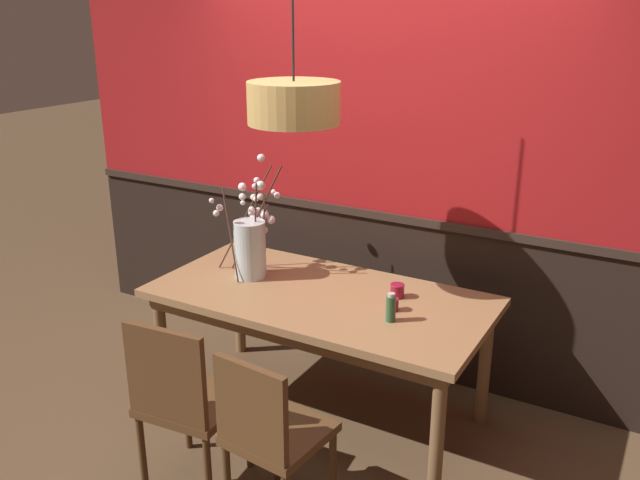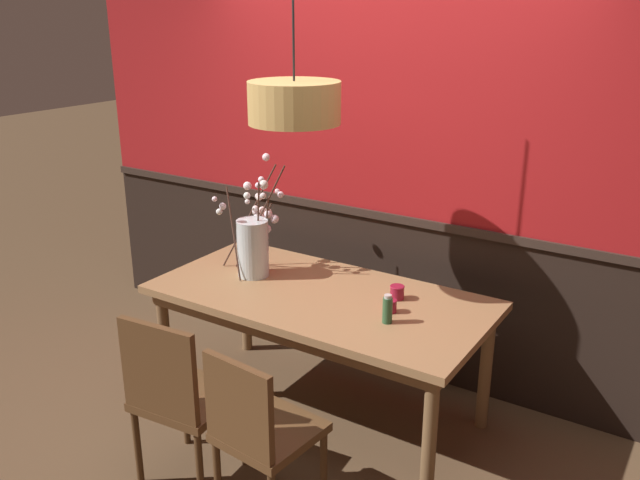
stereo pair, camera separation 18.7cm
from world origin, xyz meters
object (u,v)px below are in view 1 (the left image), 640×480
chair_far_side_right (426,289)px  chair_near_side_right (270,431)px  chair_near_side_left (184,397)px  pendant_lamp (294,103)px  condiment_bottle (391,308)px  candle_holder_nearer_center (397,291)px  candle_holder_nearer_edge (393,304)px  chair_far_side_left (346,276)px  dining_table (320,307)px  vase_with_blossoms (251,246)px

chair_far_side_right → chair_near_side_right: (-0.04, -1.80, -0.02)m
chair_near_side_left → pendant_lamp: 1.57m
chair_far_side_right → condiment_bottle: bearing=-79.6°
candle_holder_nearer_center → condiment_bottle: bearing=-72.9°
candle_holder_nearer_edge → candle_holder_nearer_center: bearing=106.2°
candle_holder_nearer_center → candle_holder_nearer_edge: (0.05, -0.17, -0.00)m
chair_far_side_left → condiment_bottle: bearing=-52.0°
chair_far_side_right → condiment_bottle: (0.19, -1.01, 0.32)m
chair_far_side_right → chair_near_side_right: size_ratio=1.07×
chair_far_side_right → chair_near_side_left: size_ratio=1.02×
chair_near_side_left → condiment_bottle: size_ratio=6.09×
chair_far_side_left → condiment_bottle: size_ratio=5.81×
dining_table → chair_far_side_right: bearing=71.3°
chair_far_side_left → chair_near_side_right: same height
dining_table → chair_far_side_right: (0.30, 0.89, -0.16)m
candle_holder_nearer_center → condiment_bottle: condiment_bottle is taller
chair_far_side_right → condiment_bottle: 1.08m
chair_far_side_left → condiment_bottle: (0.77, -0.98, 0.33)m
chair_near_side_right → pendant_lamp: 1.63m
chair_near_side_right → condiment_bottle: size_ratio=5.81×
chair_near_side_right → condiment_bottle: (0.23, 0.79, 0.34)m
chair_near_side_right → condiment_bottle: bearing=73.8°
dining_table → pendant_lamp: size_ratio=1.88×
vase_with_blossoms → chair_near_side_left: bearing=-75.2°
dining_table → chair_near_side_left: (-0.24, -0.90, -0.17)m
dining_table → candle_holder_nearer_edge: bearing=0.3°
dining_table → vase_with_blossoms: 0.56m
chair_near_side_right → vase_with_blossoms: bearing=128.5°
chair_far_side_left → pendant_lamp: 1.60m
chair_near_side_right → chair_near_side_left: size_ratio=0.96×
chair_near_side_left → candle_holder_nearer_edge: size_ratio=13.35×
vase_with_blossoms → candle_holder_nearer_edge: 0.95m
chair_far_side_right → vase_with_blossoms: bearing=-132.7°
chair_far_side_right → vase_with_blossoms: size_ratio=1.41×
chair_near_side_right → dining_table: bearing=105.8°
chair_near_side_left → chair_far_side_right: bearing=73.1°
candle_holder_nearer_edge → dining_table: bearing=-179.7°
vase_with_blossoms → candle_holder_nearer_edge: size_ratio=9.72×
chair_far_side_left → chair_far_side_right: size_ratio=0.93×
condiment_bottle → chair_far_side_left: bearing=128.0°
dining_table → condiment_bottle: bearing=-14.0°
condiment_bottle → candle_holder_nearer_edge: bearing=108.3°
chair_near_side_right → condiment_bottle: 0.89m
chair_near_side_right → vase_with_blossoms: vase_with_blossoms is taller
candle_holder_nearer_center → candle_holder_nearer_edge: size_ratio=1.16×
chair_near_side_left → pendant_lamp: pendant_lamp is taller
chair_far_side_right → pendant_lamp: (-0.43, -0.93, 1.30)m
chair_far_side_right → chair_near_side_left: (-0.55, -1.80, -0.01)m
chair_far_side_left → chair_near_side_right: (0.54, -1.77, -0.01)m
chair_far_side_left → candle_holder_nearer_edge: chair_far_side_left is taller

